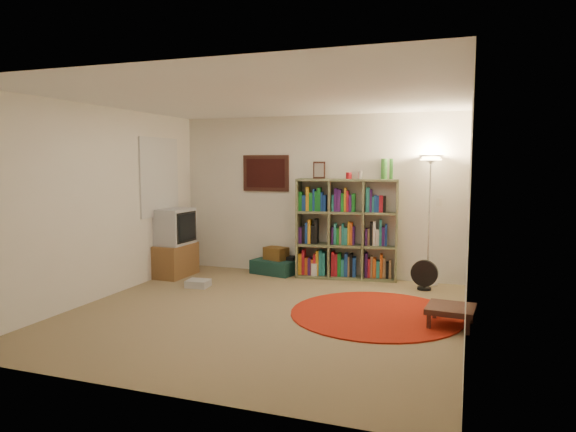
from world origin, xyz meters
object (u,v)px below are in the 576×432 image
object	(u,v)px
bookshelf	(345,230)
suitcase	(275,267)
floor_lamp	(430,178)
side_table	(451,310)
floor_fan	(424,275)
tv_stand	(173,244)

from	to	relation	value
bookshelf	suitcase	bearing A→B (deg)	177.27
floor_lamp	side_table	bearing A→B (deg)	-78.48
floor_fan	suitcase	bearing A→B (deg)	177.42
floor_fan	side_table	distance (m)	1.61
floor_lamp	tv_stand	xyz separation A→B (m)	(-3.81, -0.66, -1.05)
floor_lamp	tv_stand	bearing A→B (deg)	-170.15
tv_stand	floor_lamp	bearing A→B (deg)	11.43
floor_lamp	bookshelf	bearing A→B (deg)	174.78
floor_lamp	suitcase	world-z (taller)	floor_lamp
bookshelf	floor_fan	distance (m)	1.39
bookshelf	side_table	xyz separation A→B (m)	(1.62, -1.97, -0.55)
bookshelf	tv_stand	world-z (taller)	bookshelf
suitcase	bookshelf	bearing A→B (deg)	18.14
floor_fan	suitcase	size ratio (longest dim) A/B	0.55
floor_fan	tv_stand	bearing A→B (deg)	-169.55
bookshelf	floor_fan	bearing A→B (deg)	-25.93
floor_fan	suitcase	distance (m)	2.37
floor_fan	floor_lamp	bearing A→B (deg)	89.90
floor_lamp	side_table	size ratio (longest dim) A/B	3.48
floor_fan	side_table	world-z (taller)	floor_fan
tv_stand	floor_fan	bearing A→B (deg)	7.21
floor_fan	bookshelf	bearing A→B (deg)	166.58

